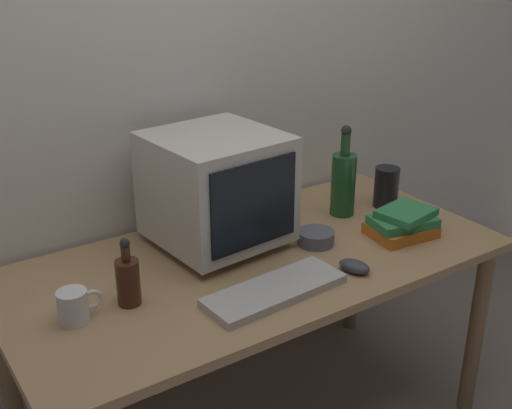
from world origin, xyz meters
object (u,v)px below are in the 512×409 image
object	(u,v)px
crt_monitor	(217,189)
bottle_tall	(343,182)
keyboard	(275,290)
cd_spindle	(316,238)
metal_canister	(386,187)
mug	(74,306)
computer_mouse	(354,266)
bottle_short	(128,280)
book_stack	(403,224)

from	to	relation	value
crt_monitor	bottle_tall	size ratio (longest dim) A/B	1.26
keyboard	crt_monitor	bearing A→B (deg)	81.94
cd_spindle	metal_canister	xyz separation A→B (m)	(0.41, 0.10, 0.05)
crt_monitor	keyboard	xyz separation A→B (m)	(-0.03, -0.36, -0.18)
bottle_tall	mug	size ratio (longest dim) A/B	2.75
computer_mouse	bottle_tall	world-z (taller)	bottle_tall
crt_monitor	metal_canister	xyz separation A→B (m)	(0.68, -0.07, -0.12)
crt_monitor	cd_spindle	xyz separation A→B (m)	(0.27, -0.18, -0.17)
mug	bottle_tall	bearing A→B (deg)	7.98
computer_mouse	metal_canister	xyz separation A→B (m)	(0.43, 0.32, 0.06)
bottle_short	book_stack	bearing A→B (deg)	-6.68
computer_mouse	metal_canister	bearing A→B (deg)	17.31
crt_monitor	mug	world-z (taller)	crt_monitor
computer_mouse	book_stack	xyz separation A→B (m)	(0.30, 0.10, 0.03)
computer_mouse	cd_spindle	xyz separation A→B (m)	(0.02, 0.21, 0.00)
bottle_tall	metal_canister	bearing A→B (deg)	-11.05
keyboard	cd_spindle	distance (m)	0.35
bottle_short	metal_canister	xyz separation A→B (m)	(1.07, 0.11, 0.00)
crt_monitor	keyboard	size ratio (longest dim) A/B	0.99
keyboard	book_stack	bearing A→B (deg)	3.74
bottle_short	keyboard	bearing A→B (deg)	-26.84
bottle_tall	cd_spindle	xyz separation A→B (m)	(-0.23, -0.14, -0.10)
keyboard	computer_mouse	world-z (taller)	computer_mouse
bottle_short	book_stack	distance (m)	0.94
crt_monitor	computer_mouse	size ratio (longest dim) A/B	4.17
computer_mouse	bottle_short	bearing A→B (deg)	143.01
computer_mouse	cd_spindle	size ratio (longest dim) A/B	0.83
keyboard	bottle_short	world-z (taller)	bottle_short
bottle_short	book_stack	size ratio (longest dim) A/B	0.86
crt_monitor	computer_mouse	xyz separation A→B (m)	(0.24, -0.39, -0.17)
keyboard	bottle_tall	size ratio (longest dim) A/B	1.27
mug	cd_spindle	bearing A→B (deg)	0.40
computer_mouse	bottle_short	distance (m)	0.67
computer_mouse	cd_spindle	bearing A→B (deg)	65.44
crt_monitor	mug	distance (m)	0.59
bottle_tall	book_stack	bearing A→B (deg)	-79.26
bottle_short	mug	bearing A→B (deg)	-178.71
keyboard	metal_canister	distance (m)	0.77
crt_monitor	bottle_short	world-z (taller)	crt_monitor
crt_monitor	metal_canister	world-z (taller)	crt_monitor
keyboard	bottle_short	bearing A→B (deg)	149.68
bottle_short	cd_spindle	distance (m)	0.66
book_stack	cd_spindle	distance (m)	0.30
book_stack	cd_spindle	xyz separation A→B (m)	(-0.28, 0.11, -0.02)
keyboard	mug	size ratio (longest dim) A/B	3.50
keyboard	metal_canister	size ratio (longest dim) A/B	2.80
keyboard	computer_mouse	size ratio (longest dim) A/B	4.20
book_stack	cd_spindle	bearing A→B (deg)	158.22
keyboard	mug	xyz separation A→B (m)	(-0.51, 0.18, 0.03)
computer_mouse	crt_monitor	bearing A→B (deg)	103.27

